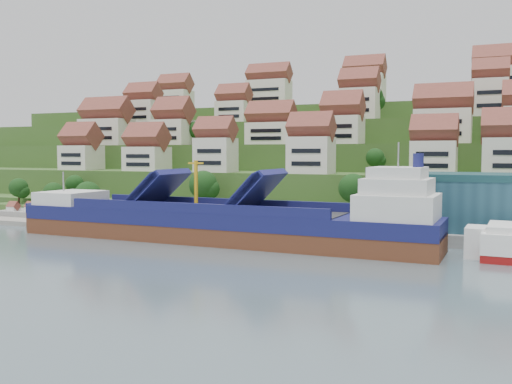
% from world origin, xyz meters
% --- Properties ---
extents(ground, '(300.00, 300.00, 0.00)m').
position_xyz_m(ground, '(0.00, 0.00, 0.00)').
color(ground, slate).
rests_on(ground, ground).
extents(quay, '(180.00, 14.00, 2.20)m').
position_xyz_m(quay, '(20.00, 15.00, 1.10)').
color(quay, gray).
rests_on(quay, ground).
extents(pebble_beach, '(45.00, 20.00, 1.00)m').
position_xyz_m(pebble_beach, '(-58.00, 12.00, 0.50)').
color(pebble_beach, gray).
rests_on(pebble_beach, ground).
extents(hillside, '(260.00, 128.00, 31.00)m').
position_xyz_m(hillside, '(0.00, 103.55, 10.66)').
color(hillside, '#2D4C1E').
rests_on(hillside, ground).
extents(hillside_village, '(155.71, 62.22, 29.12)m').
position_xyz_m(hillside_village, '(3.24, 60.84, 24.47)').
color(hillside_village, silver).
rests_on(hillside_village, ground).
extents(hillside_trees, '(145.58, 62.63, 32.38)m').
position_xyz_m(hillside_trees, '(-12.00, 43.21, 16.03)').
color(hillside_trees, '#194316').
rests_on(hillside_trees, ground).
extents(flagpole, '(1.28, 0.16, 8.00)m').
position_xyz_m(flagpole, '(18.11, 10.00, 6.88)').
color(flagpole, gray).
rests_on(flagpole, quay).
extents(beach_huts, '(14.40, 3.70, 2.20)m').
position_xyz_m(beach_huts, '(-60.00, 10.75, 2.10)').
color(beach_huts, white).
rests_on(beach_huts, pebble_beach).
extents(cargo_ship, '(78.15, 13.93, 17.27)m').
position_xyz_m(cargo_ship, '(-5.29, -0.48, 3.29)').
color(cargo_ship, brown).
rests_on(cargo_ship, ground).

